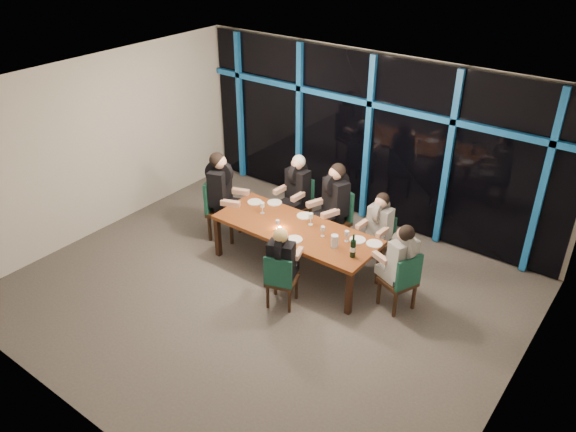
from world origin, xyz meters
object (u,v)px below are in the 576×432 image
at_px(chair_far_right, 380,238).
at_px(chair_end_left, 218,205).
at_px(diner_end_left, 222,184).
at_px(chair_far_mid, 337,215).
at_px(diner_near_mid, 282,255).
at_px(water_pitcher, 334,241).
at_px(diner_far_mid, 334,195).
at_px(dining_table, 296,232).
at_px(wine_bottle, 353,248).
at_px(chair_far_left, 299,201).
at_px(diner_far_left, 297,183).
at_px(chair_near_mid, 280,278).
at_px(chair_end_right, 402,279).
at_px(diner_far_right, 379,220).
at_px(diner_end_right, 401,254).

bearing_deg(chair_far_right, chair_end_left, -157.56).
bearing_deg(diner_end_left, chair_far_mid, -82.07).
relative_size(diner_near_mid, water_pitcher, 4.45).
relative_size(diner_far_mid, diner_near_mid, 1.17).
relative_size(dining_table, diner_far_mid, 2.60).
bearing_deg(wine_bottle, chair_far_left, 145.55).
bearing_deg(diner_far_left, diner_far_mid, -3.20).
relative_size(chair_far_right, water_pitcher, 4.58).
height_order(chair_far_left, wine_bottle, wine_bottle).
relative_size(chair_far_right, diner_near_mid, 1.03).
distance_m(chair_near_mid, diner_near_mid, 0.36).
bearing_deg(diner_far_left, chair_end_right, -16.56).
distance_m(diner_far_left, diner_far_right, 1.70).
xyz_separation_m(diner_end_left, wine_bottle, (2.66, -0.22, -0.13)).
xyz_separation_m(chair_end_right, diner_far_left, (-2.50, 0.93, 0.39)).
distance_m(chair_end_left, wine_bottle, 2.76).
bearing_deg(wine_bottle, diner_far_left, 147.40).
relative_size(chair_end_left, water_pitcher, 5.54).
height_order(chair_near_mid, diner_end_left, diner_end_left).
distance_m(chair_end_right, diner_end_right, 0.38).
relative_size(chair_end_left, diner_far_left, 1.14).
bearing_deg(dining_table, diner_near_mid, -66.28).
height_order(chair_far_right, diner_end_left, diner_end_left).
relative_size(chair_end_right, diner_far_left, 1.00).
relative_size(chair_far_mid, diner_far_left, 1.11).
relative_size(chair_end_left, diner_far_mid, 1.06).
distance_m(chair_end_left, diner_end_right, 3.36).
bearing_deg(diner_far_right, diner_far_mid, 178.89).
xyz_separation_m(diner_end_right, wine_bottle, (-0.61, -0.26, -0.00)).
xyz_separation_m(chair_far_right, chair_end_right, (0.80, -0.82, 0.03)).
distance_m(dining_table, diner_near_mid, 0.91).
bearing_deg(chair_near_mid, diner_near_mid, -90.00).
relative_size(dining_table, diner_near_mid, 3.04).
bearing_deg(wine_bottle, chair_end_right, 18.59).
relative_size(chair_far_mid, diner_near_mid, 1.20).
bearing_deg(diner_far_left, chair_end_left, -129.65).
height_order(dining_table, diner_far_left, diner_far_left).
distance_m(chair_far_mid, diner_end_left, 1.98).
relative_size(chair_end_right, chair_near_mid, 1.06).
height_order(diner_end_left, diner_near_mid, diner_end_left).
xyz_separation_m(diner_end_left, water_pitcher, (2.32, -0.16, -0.17)).
xyz_separation_m(dining_table, diner_far_left, (-0.72, 1.00, 0.23)).
height_order(chair_far_left, diner_near_mid, diner_near_mid).
bearing_deg(diner_far_mid, diner_far_left, -165.45).
xyz_separation_m(chair_far_left, diner_end_right, (2.42, -0.98, 0.36)).
distance_m(chair_far_left, chair_end_left, 1.41).
xyz_separation_m(wine_bottle, water_pitcher, (-0.34, 0.06, -0.04)).
xyz_separation_m(dining_table, chair_far_right, (0.98, 0.89, -0.19)).
xyz_separation_m(chair_far_left, diner_end_left, (-0.85, -1.02, 0.48)).
distance_m(diner_far_mid, diner_end_right, 1.80).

